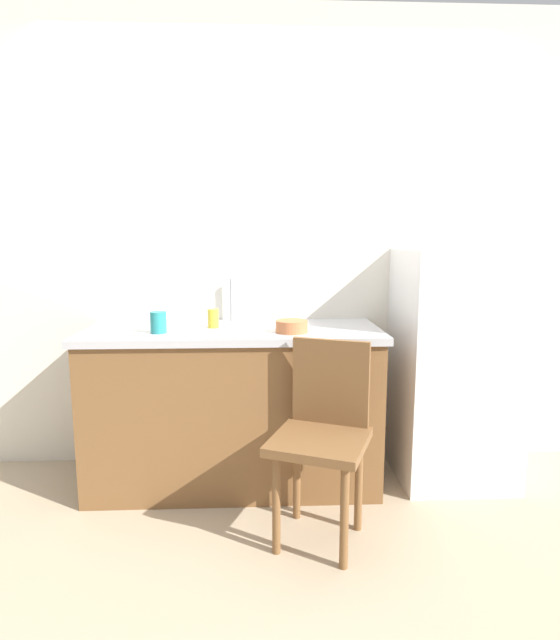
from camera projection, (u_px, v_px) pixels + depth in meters
ground_plane at (276, 548)px, 2.23m from camera, size 8.00×8.00×0.00m
back_wall at (270, 244)px, 3.00m from camera, size 4.80×0.10×2.63m
cabinet_base at (234, 409)px, 2.79m from camera, size 1.53×0.60×0.83m
countertop at (233, 332)px, 2.72m from camera, size 1.57×0.64×0.04m
faucet at (232, 300)px, 2.95m from camera, size 0.02×0.02×0.25m
refrigerator at (453, 366)px, 2.82m from camera, size 0.61×0.57×1.29m
chair at (323, 430)px, 2.26m from camera, size 0.52×0.52×0.89m
terracotta_bowl at (292, 326)px, 2.59m from camera, size 0.17×0.17×0.06m
cup_yellow at (213, 318)px, 2.73m from camera, size 0.06×0.06×0.10m
cup_teal at (158, 322)px, 2.57m from camera, size 0.08×0.08×0.11m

